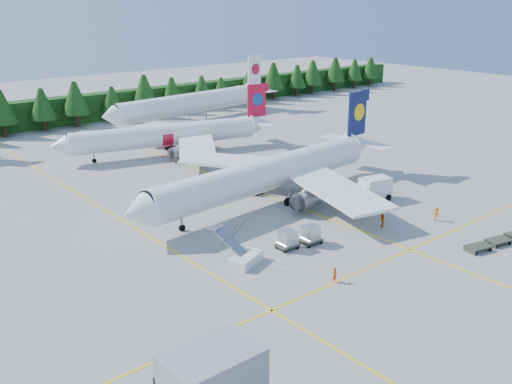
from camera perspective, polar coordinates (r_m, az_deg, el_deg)
ground at (r=63.48m, az=7.56°, el=-5.45°), size 320.00×320.00×0.00m
taxi_stripe_a at (r=70.51m, az=-12.50°, el=-3.23°), size 0.25×120.00×0.01m
taxi_stripe_b at (r=80.85m, az=0.10°, el=0.08°), size 0.25×120.00×0.01m
taxi_stripe_cross at (r=59.99m, az=11.77°, el=-7.18°), size 80.00×0.25×0.01m
treeline_hedge at (r=130.31m, az=-19.96°, el=7.47°), size 220.00×4.00×6.00m
airliner_navy at (r=74.71m, az=0.56°, el=1.58°), size 43.71×35.83×12.71m
airliner_red at (r=100.66m, az=-9.44°, el=5.54°), size 37.85×30.77×11.20m
airliner_far_right at (r=128.03m, az=-7.10°, el=8.75°), size 44.77×8.83×13.03m
airstairs at (r=58.88m, az=-1.28°, el=-6.46°), size 4.48×5.90×3.49m
service_truck at (r=77.86m, az=11.16°, el=0.17°), size 6.80×3.60×3.12m
dolly_train at (r=68.83m, az=23.07°, el=-4.44°), size 9.57×3.24×0.16m
uld_pair at (r=62.76m, az=4.35°, el=-4.42°), size 5.35×2.59×1.79m
crew_a at (r=55.66m, az=7.89°, el=-8.19°), size 0.65×0.52×1.55m
crew_b at (r=69.47m, az=12.44°, el=-2.71°), size 1.19×1.16×1.93m
crew_c at (r=73.34m, az=17.57°, el=-2.11°), size 0.50×0.72×1.69m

